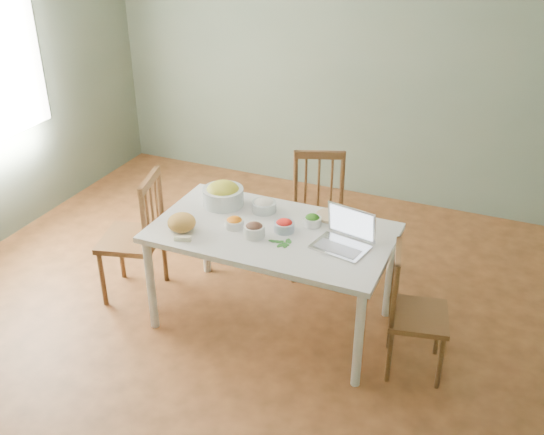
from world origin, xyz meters
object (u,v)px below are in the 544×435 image
at_px(chair_far, 318,218).
at_px(bread_boule, 182,222).
at_px(chair_right, 419,313).
at_px(laptop, 341,232).
at_px(dining_table, 272,277).
at_px(bowl_squash, 223,194).
at_px(chair_left, 131,236).

relative_size(chair_far, bread_boule, 5.14).
distance_m(chair_right, bread_boule, 1.69).
bearing_deg(bread_boule, chair_far, 57.84).
relative_size(chair_far, chair_right, 1.12).
xyz_separation_m(chair_right, bread_boule, (-1.63, -0.16, 0.39)).
bearing_deg(chair_far, laptop, -82.67).
xyz_separation_m(dining_table, chair_right, (1.07, -0.09, 0.06)).
bearing_deg(dining_table, chair_far, 84.58).
distance_m(chair_right, laptop, 0.72).
distance_m(chair_far, chair_right, 1.31).
relative_size(chair_right, laptop, 2.54).
height_order(bread_boule, bowl_squash, bowl_squash).
xyz_separation_m(chair_left, bowl_squash, (0.65, 0.31, 0.35)).
height_order(chair_far, chair_right, chair_far).
bearing_deg(bowl_squash, chair_left, -154.70).
bearing_deg(laptop, chair_right, 6.86).
xyz_separation_m(dining_table, bread_boule, (-0.57, -0.25, 0.45)).
distance_m(dining_table, chair_right, 1.07).
bearing_deg(chair_left, bowl_squash, 100.61).
relative_size(chair_left, chair_right, 1.15).
bearing_deg(laptop, dining_table, -172.92).
distance_m(dining_table, laptop, 0.72).
height_order(dining_table, chair_far, chair_far).
xyz_separation_m(dining_table, bowl_squash, (-0.49, 0.21, 0.47)).
height_order(chair_right, bowl_squash, bowl_squash).
xyz_separation_m(chair_left, bread_boule, (0.57, -0.16, 0.32)).
bearing_deg(chair_left, chair_right, 75.32).
bearing_deg(bread_boule, chair_left, 164.44).
distance_m(dining_table, bread_boule, 0.76).
xyz_separation_m(bowl_squash, laptop, (0.99, -0.26, 0.04)).
distance_m(chair_far, laptop, 1.00).
distance_m(chair_left, chair_right, 2.20).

